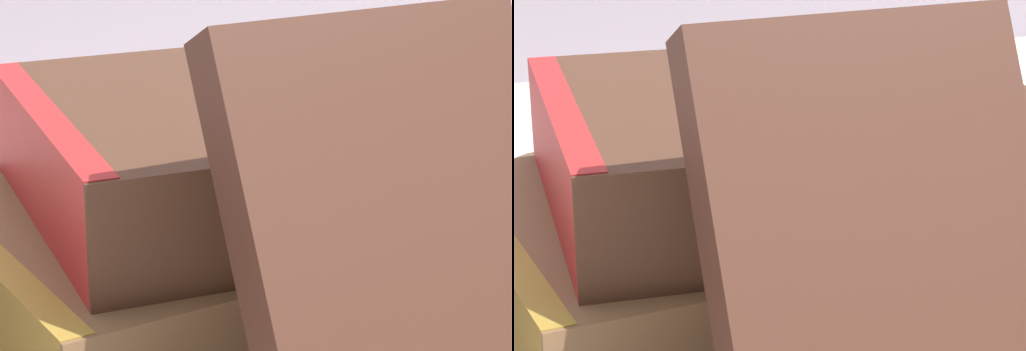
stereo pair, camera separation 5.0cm
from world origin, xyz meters
TOP-DOWN VIEW (x-y plane):
  - ground_plane at (0.00, 0.00)m, footprint 3.00×3.00m
  - book_flat_bottom at (0.02, 0.04)m, footprint 0.23×0.19m
  - book_flat_top at (0.04, 0.04)m, footprint 0.21×0.18m
  - book_leaning_front at (0.02, -0.10)m, footprint 0.11×0.09m
  - pocket_watch at (0.08, 0.03)m, footprint 0.05×0.05m

SIDE VIEW (x-z plane):
  - ground_plane at x=0.00m, z-range 0.00..0.00m
  - book_flat_bottom at x=0.02m, z-range 0.00..0.04m
  - book_flat_top at x=0.04m, z-range 0.04..0.08m
  - book_leaning_front at x=0.02m, z-range 0.00..0.13m
  - pocket_watch at x=0.08m, z-range 0.08..0.09m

